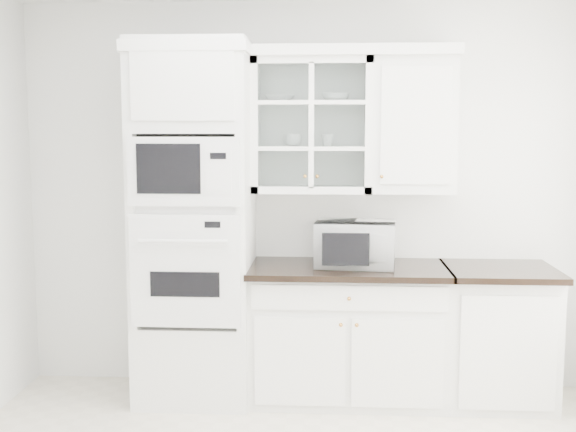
{
  "coord_description": "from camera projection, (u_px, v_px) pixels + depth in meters",
  "views": [
    {
      "loc": [
        0.16,
        -3.32,
        1.84
      ],
      "look_at": [
        -0.1,
        1.05,
        1.3
      ],
      "focal_mm": 45.0,
      "sensor_mm": 36.0,
      "label": 1
    }
  ],
  "objects": [
    {
      "name": "crown_molding",
      "position": [
        296.0,
        52.0,
        4.78
      ],
      "size": [
        2.14,
        0.38,
        0.07
      ],
      "primitive_type": "cube",
      "color": "white",
      "rests_on": "room_shell"
    },
    {
      "name": "extra_base_cabinet",
      "position": [
        497.0,
        334.0,
        4.82
      ],
      "size": [
        0.72,
        0.67,
        0.92
      ],
      "color": "white",
      "rests_on": "ground"
    },
    {
      "name": "bowl_b",
      "position": [
        336.0,
        97.0,
        4.84
      ],
      "size": [
        0.22,
        0.22,
        0.06
      ],
      "primitive_type": "imported",
      "rotation": [
        0.0,
        0.0,
        0.26
      ],
      "color": "white",
      "rests_on": "upper_cabinet_glass"
    },
    {
      "name": "oven_column",
      "position": [
        194.0,
        223.0,
        4.82
      ],
      "size": [
        0.76,
        0.68,
        2.4
      ],
      "color": "white",
      "rests_on": "ground"
    },
    {
      "name": "cup_b",
      "position": [
        328.0,
        140.0,
        4.87
      ],
      "size": [
        0.09,
        0.09,
        0.08
      ],
      "primitive_type": "imported",
      "rotation": [
        0.0,
        0.0,
        -0.04
      ],
      "color": "white",
      "rests_on": "upper_cabinet_glass"
    },
    {
      "name": "countertop_microwave",
      "position": [
        355.0,
        243.0,
        4.8
      ],
      "size": [
        0.56,
        0.48,
        0.3
      ],
      "primitive_type": "imported",
      "rotation": [
        0.0,
        0.0,
        3.04
      ],
      "color": "white",
      "rests_on": "base_cabinet_run"
    },
    {
      "name": "room_shell",
      "position": [
        300.0,
        139.0,
        3.73
      ],
      "size": [
        4.0,
        3.5,
        2.7
      ],
      "color": "white",
      "rests_on": "ground"
    },
    {
      "name": "upper_cabinet_solid",
      "position": [
        413.0,
        126.0,
        4.82
      ],
      "size": [
        0.55,
        0.33,
        0.9
      ],
      "primitive_type": "cube",
      "color": "white",
      "rests_on": "room_shell"
    },
    {
      "name": "bowl_a",
      "position": [
        280.0,
        98.0,
        4.85
      ],
      "size": [
        0.24,
        0.24,
        0.05
      ],
      "primitive_type": "imported",
      "rotation": [
        0.0,
        0.0,
        -0.29
      ],
      "color": "white",
      "rests_on": "upper_cabinet_glass"
    },
    {
      "name": "upper_cabinet_glass",
      "position": [
        312.0,
        126.0,
        4.86
      ],
      "size": [
        0.8,
        0.33,
        0.9
      ],
      "color": "white",
      "rests_on": "room_shell"
    },
    {
      "name": "base_cabinet_run",
      "position": [
        347.0,
        332.0,
        4.88
      ],
      "size": [
        1.32,
        0.67,
        0.92
      ],
      "color": "white",
      "rests_on": "ground"
    },
    {
      "name": "cup_a",
      "position": [
        294.0,
        140.0,
        4.88
      ],
      "size": [
        0.11,
        0.11,
        0.08
      ],
      "primitive_type": "imported",
      "rotation": [
        0.0,
        0.0,
        -0.01
      ],
      "color": "white",
      "rests_on": "upper_cabinet_glass"
    }
  ]
}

